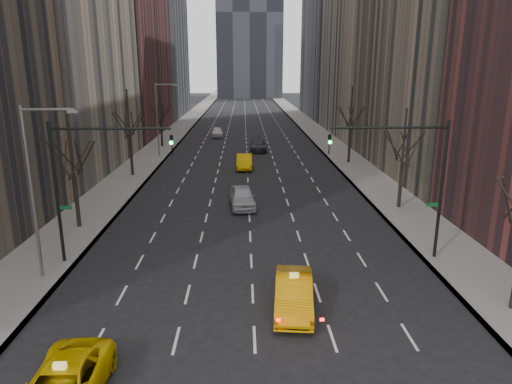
{
  "coord_description": "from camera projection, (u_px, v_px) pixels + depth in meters",
  "views": [
    {
      "loc": [
        -0.39,
        -12.65,
        10.88
      ],
      "look_at": [
        0.34,
        14.47,
        3.5
      ],
      "focal_mm": 32.0,
      "sensor_mm": 36.0,
      "label": 1
    }
  ],
  "objects": [
    {
      "name": "far_car_white",
      "position": [
        217.0,
        132.0,
        74.54
      ],
      "size": [
        2.04,
        4.67,
        1.57
      ],
      "primitive_type": "imported",
      "rotation": [
        0.0,
        0.0,
        0.04
      ],
      "color": "silver",
      "rests_on": "ground"
    },
    {
      "name": "tree_rw_b",
      "position": [
        402.0,
        163.0,
        35.63
      ],
      "size": [
        3.36,
        3.5,
        7.82
      ],
      "color": "black",
      "rests_on": "ground"
    },
    {
      "name": "far_taxi",
      "position": [
        244.0,
        161.0,
        50.99
      ],
      "size": [
        1.7,
        4.83,
        1.59
      ],
      "primitive_type": "imported",
      "rotation": [
        0.0,
        0.0,
        -0.0
      ],
      "color": "#FFB805",
      "rests_on": "ground"
    },
    {
      "name": "traffic_mast_right",
      "position": [
        414.0,
        168.0,
        25.44
      ],
      "size": [
        6.69,
        0.39,
        8.0
      ],
      "color": "black",
      "rests_on": "ground"
    },
    {
      "name": "sidewalk_right",
      "position": [
        313.0,
        130.0,
        82.89
      ],
      "size": [
        4.5,
        320.0,
        0.15
      ],
      "primitive_type": "cube",
      "color": "slate",
      "rests_on": "ground"
    },
    {
      "name": "tree_lw_d",
      "position": [
        161.0,
        122.0,
        63.98
      ],
      "size": [
        3.36,
        3.5,
        7.36
      ],
      "color": "black",
      "rests_on": "ground"
    },
    {
      "name": "streetlight_far",
      "position": [
        160.0,
        112.0,
        56.72
      ],
      "size": [
        2.83,
        0.22,
        9.0
      ],
      "color": "slate",
      "rests_on": "ground"
    },
    {
      "name": "tree_lw_b",
      "position": [
        74.0,
        177.0,
        31.14
      ],
      "size": [
        3.36,
        3.5,
        7.82
      ],
      "color": "black",
      "rests_on": "ground"
    },
    {
      "name": "tree_lw_c",
      "position": [
        130.0,
        138.0,
        46.49
      ],
      "size": [
        3.36,
        3.5,
        8.74
      ],
      "color": "black",
      "rests_on": "ground"
    },
    {
      "name": "silver_sedan_ahead",
      "position": [
        242.0,
        197.0,
        36.82
      ],
      "size": [
        2.38,
        5.06,
        1.68
      ],
      "primitive_type": "imported",
      "rotation": [
        0.0,
        0.0,
        0.08
      ],
      "color": "#AEB2B7",
      "rests_on": "ground"
    },
    {
      "name": "tree_rw_c",
      "position": [
        350.0,
        129.0,
        52.91
      ],
      "size": [
        3.36,
        3.5,
        8.74
      ],
      "color": "black",
      "rests_on": "ground"
    },
    {
      "name": "streetlight_near",
      "position": [
        37.0,
        176.0,
        22.96
      ],
      "size": [
        2.83,
        0.22,
        9.0
      ],
      "color": "slate",
      "rests_on": "ground"
    },
    {
      "name": "taxi_sedan",
      "position": [
        294.0,
        293.0,
        21.11
      ],
      "size": [
        2.17,
        5.01,
        1.6
      ],
      "primitive_type": "imported",
      "rotation": [
        0.0,
        0.0,
        -0.1
      ],
      "color": "orange",
      "rests_on": "ground"
    },
    {
      "name": "sidewalk_left",
      "position": [
        178.0,
        130.0,
        82.25
      ],
      "size": [
        4.5,
        320.0,
        0.15
      ],
      "primitive_type": "cube",
      "color": "slate",
      "rests_on": "ground"
    },
    {
      "name": "far_suv_grey",
      "position": [
        258.0,
        145.0,
        61.9
      ],
      "size": [
        2.23,
        5.43,
        1.57
      ],
      "primitive_type": "imported",
      "rotation": [
        0.0,
        0.0,
        -0.0
      ],
      "color": "#2B2B30",
      "rests_on": "ground"
    },
    {
      "name": "traffic_mast_left",
      "position": [
        85.0,
        170.0,
        24.96
      ],
      "size": [
        6.69,
        0.39,
        8.0
      ],
      "color": "black",
      "rests_on": "ground"
    }
  ]
}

